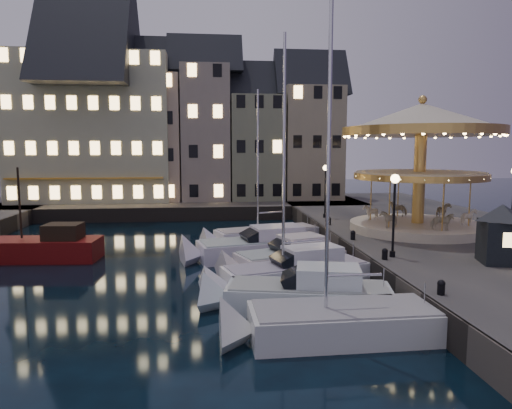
{
  "coord_description": "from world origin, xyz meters",
  "views": [
    {
      "loc": [
        -1.98,
        -20.7,
        6.68
      ],
      "look_at": [
        1.0,
        8.0,
        3.2
      ],
      "focal_mm": 32.0,
      "sensor_mm": 36.0,
      "label": 1
    }
  ],
  "objects": [
    {
      "name": "ground",
      "position": [
        0.0,
        0.0,
        0.0
      ],
      "size": [
        160.0,
        160.0,
        0.0
      ],
      "primitive_type": "plane",
      "color": "black",
      "rests_on": "ground"
    },
    {
      "name": "quay_east",
      "position": [
        14.0,
        6.0,
        0.65
      ],
      "size": [
        16.0,
        56.0,
        1.3
      ],
      "primitive_type": "cube",
      "color": "#474442",
      "rests_on": "ground"
    },
    {
      "name": "quay_north",
      "position": [
        -8.0,
        28.0,
        0.65
      ],
      "size": [
        44.0,
        12.0,
        1.3
      ],
      "primitive_type": "cube",
      "color": "#474442",
      "rests_on": "ground"
    },
    {
      "name": "quaywall_e",
      "position": [
        6.0,
        6.0,
        0.65
      ],
      "size": [
        0.15,
        44.0,
        1.3
      ],
      "primitive_type": "cube",
      "color": "#47423A",
      "rests_on": "ground"
    },
    {
      "name": "quaywall_n",
      "position": [
        -6.0,
        22.0,
        0.65
      ],
      "size": [
        48.0,
        0.15,
        1.3
      ],
      "primitive_type": "cube",
      "color": "#47423A",
      "rests_on": "ground"
    },
    {
      "name": "streetlamp_b",
      "position": [
        7.2,
        1.0,
        4.02
      ],
      "size": [
        0.44,
        0.44,
        4.17
      ],
      "color": "black",
      "rests_on": "quay_east"
    },
    {
      "name": "streetlamp_c",
      "position": [
        7.2,
        14.5,
        4.02
      ],
      "size": [
        0.44,
        0.44,
        4.17
      ],
      "color": "black",
      "rests_on": "quay_east"
    },
    {
      "name": "bollard_a",
      "position": [
        6.6,
        -5.0,
        1.6
      ],
      "size": [
        0.3,
        0.3,
        0.57
      ],
      "color": "black",
      "rests_on": "quay_east"
    },
    {
      "name": "bollard_b",
      "position": [
        6.6,
        0.5,
        1.6
      ],
      "size": [
        0.3,
        0.3,
        0.57
      ],
      "color": "black",
      "rests_on": "quay_east"
    },
    {
      "name": "bollard_c",
      "position": [
        6.6,
        5.5,
        1.6
      ],
      "size": [
        0.3,
        0.3,
        0.57
      ],
      "color": "black",
      "rests_on": "quay_east"
    },
    {
      "name": "bollard_d",
      "position": [
        6.6,
        11.0,
        1.6
      ],
      "size": [
        0.3,
        0.3,
        0.57
      ],
      "color": "black",
      "rests_on": "quay_east"
    },
    {
      "name": "townhouse_na",
      "position": [
        -19.5,
        30.0,
        7.78
      ],
      "size": [
        5.5,
        8.0,
        12.8
      ],
      "color": "#A1907E",
      "rests_on": "quay_north"
    },
    {
      "name": "townhouse_nb",
      "position": [
        -14.05,
        30.0,
        8.28
      ],
      "size": [
        6.16,
        8.0,
        13.8
      ],
      "color": "gray",
      "rests_on": "quay_north"
    },
    {
      "name": "townhouse_nc",
      "position": [
        -8.0,
        30.0,
        8.78
      ],
      "size": [
        6.82,
        8.0,
        14.8
      ],
      "color": "tan",
      "rests_on": "quay_north"
    },
    {
      "name": "townhouse_nd",
      "position": [
        -2.25,
        30.0,
        9.28
      ],
      "size": [
        5.5,
        8.0,
        15.8
      ],
      "color": "gray",
      "rests_on": "quay_north"
    },
    {
      "name": "townhouse_ne",
      "position": [
        3.2,
        30.0,
        7.78
      ],
      "size": [
        6.16,
        8.0,
        12.8
      ],
      "color": "gray",
      "rests_on": "quay_north"
    },
    {
      "name": "townhouse_nf",
      "position": [
        9.25,
        30.0,
        8.28
      ],
      "size": [
        6.82,
        8.0,
        13.8
      ],
      "color": "gray",
      "rests_on": "quay_north"
    },
    {
      "name": "hotel_corner",
      "position": [
        -14.0,
        30.0,
        9.78
      ],
      "size": [
        17.6,
        9.0,
        16.8
      ],
      "color": "beige",
      "rests_on": "quay_north"
    },
    {
      "name": "motorboat_a",
      "position": [
        2.15,
        -5.56,
        0.54
      ],
      "size": [
        7.73,
        2.68,
        12.95
      ],
      "color": "silver",
      "rests_on": "ground"
    },
    {
      "name": "motorboat_b",
      "position": [
        1.64,
        -2.71,
        0.64
      ],
      "size": [
        7.84,
        3.73,
        2.15
      ],
      "color": "silver",
      "rests_on": "ground"
    },
    {
      "name": "motorboat_c",
      "position": [
        1.83,
        0.57,
        0.68
      ],
      "size": [
        8.24,
        4.11,
        10.97
      ],
      "color": "white",
      "rests_on": "ground"
    },
    {
      "name": "motorboat_d",
      "position": [
        2.03,
        3.41,
        0.64
      ],
      "size": [
        7.0,
        4.35,
        2.15
      ],
      "color": "silver",
      "rests_on": "ground"
    },
    {
      "name": "motorboat_e",
      "position": [
        0.91,
        6.82,
        0.64
      ],
      "size": [
        9.06,
        4.34,
        2.15
      ],
      "color": "silver",
      "rests_on": "ground"
    },
    {
      "name": "motorboat_f",
      "position": [
        1.56,
        10.87,
        0.53
      ],
      "size": [
        8.36,
        4.54,
        11.21
      ],
      "color": "silver",
      "rests_on": "ground"
    },
    {
      "name": "red_fishing_boat",
      "position": [
        -12.11,
        7.64,
        0.69
      ],
      "size": [
        7.27,
        2.96,
        5.84
      ],
      "color": "#660C0C",
      "rests_on": "ground"
    },
    {
      "name": "carousel",
      "position": [
        11.82,
        7.99,
        7.13
      ],
      "size": [
        10.12,
        10.12,
        8.86
      ],
      "color": "beige",
      "rests_on": "quay_east"
    },
    {
      "name": "ticket_kiosk",
      "position": [
        11.76,
        -0.76,
        3.21
      ],
      "size": [
        2.74,
        2.74,
        3.22
      ],
      "color": "black",
      "rests_on": "quay_east"
    }
  ]
}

